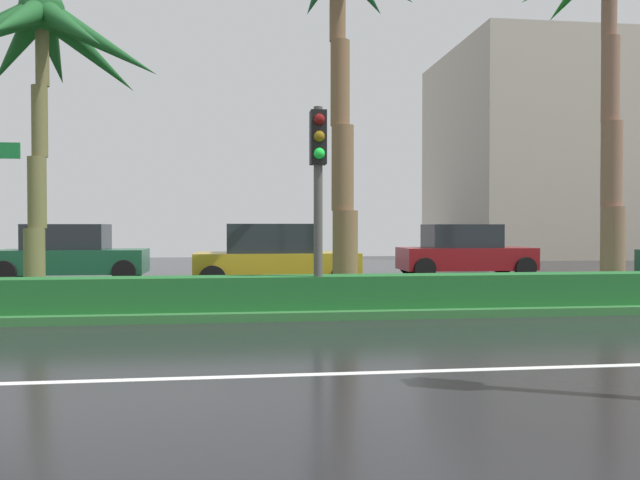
{
  "coord_description": "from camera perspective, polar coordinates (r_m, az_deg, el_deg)",
  "views": [
    {
      "loc": [
        4.56,
        -5.06,
        1.65
      ],
      "look_at": [
        6.47,
        9.71,
        1.34
      ],
      "focal_mm": 36.12,
      "sensor_mm": 36.0,
      "label": 1
    }
  ],
  "objects": [
    {
      "name": "car_in_traffic_second",
      "position": [
        17.1,
        -4.03,
        -1.56
      ],
      "size": [
        4.3,
        2.02,
        1.72
      ],
      "color": "#B28C1E",
      "rests_on": "ground_plane"
    },
    {
      "name": "car_in_traffic_third",
      "position": [
        21.63,
        12.66,
        -1.01
      ],
      "size": [
        4.3,
        2.02,
        1.72
      ],
      "color": "maroon",
      "rests_on": "ground_plane"
    },
    {
      "name": "car_in_traffic_leading",
      "position": [
        20.74,
        -21.2,
        -1.16
      ],
      "size": [
        4.3,
        2.02,
        1.72
      ],
      "color": "#195133",
      "rests_on": "ground_plane"
    },
    {
      "name": "palm_tree_centre_right",
      "position": [
        17.11,
        24.22,
        18.29
      ],
      "size": [
        3.99,
        4.14,
        8.37
      ],
      "color": "brown",
      "rests_on": "median_strip"
    },
    {
      "name": "palm_tree_centre",
      "position": [
        14.83,
        1.64,
        19.45
      ],
      "size": [
        3.79,
        3.75,
        7.94
      ],
      "color": "brown",
      "rests_on": "median_strip"
    },
    {
      "name": "traffic_signal_median_right",
      "position": [
        11.54,
        -0.16,
        6.21
      ],
      "size": [
        0.28,
        0.43,
        3.64
      ],
      "color": "#4C4C47",
      "rests_on": "median_strip"
    },
    {
      "name": "building_far_right",
      "position": [
        40.17,
        22.69,
        6.92
      ],
      "size": [
        16.36,
        11.12,
        11.44
      ],
      "color": "#A89E8E",
      "rests_on": "ground_plane"
    },
    {
      "name": "ground_plane",
      "position": [
        14.88,
        -25.29,
        -5.47
      ],
      "size": [
        90.0,
        42.0,
        0.1
      ],
      "primitive_type": "cube",
      "color": "black"
    },
    {
      "name": "palm_tree_centre_left",
      "position": [
        14.96,
        -23.52,
        15.27
      ],
      "size": [
        4.97,
        4.96,
        6.4
      ],
      "color": "brown",
      "rests_on": "median_strip"
    }
  ]
}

